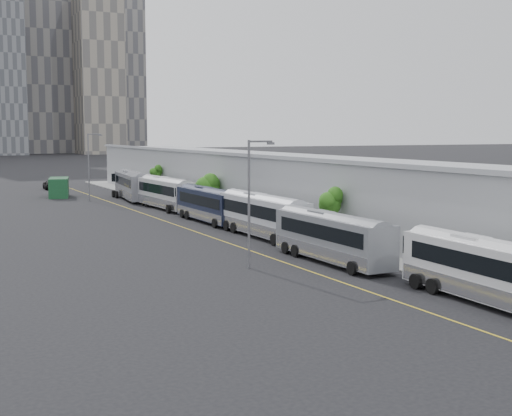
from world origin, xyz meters
TOP-DOWN VIEW (x-y plane):
  - sidewalk at (9.00, 55.00)m, footprint 10.00×170.00m
  - lane_line at (-1.50, 55.00)m, footprint 0.12×160.00m
  - depot at (12.99, 55.00)m, footprint 12.45×160.40m
  - bus_2 at (2.75, 34.61)m, footprint 2.96×12.66m
  - bus_3 at (1.60, 49.13)m, footprint 2.83×12.65m
  - bus_4 at (2.75, 62.73)m, footprint 2.98×13.44m
  - bus_5 at (2.43, 74.77)m, footprint 2.82×12.61m
  - bus_6 at (2.53, 89.15)m, footprint 3.33×13.53m
  - bus_7 at (2.16, 102.08)m, footprint 4.18×13.97m
  - tree_2 at (5.85, 56.27)m, footprint 1.90×1.90m
  - tree_3 at (5.40, 82.52)m, footprint 2.81×2.81m
  - tree_4 at (6.06, 103.61)m, footprint 1.49×1.49m
  - street_lamp_near at (-4.60, 49.88)m, footprint 2.04×0.22m
  - street_lamp_far at (-3.57, 102.88)m, footprint 2.04×0.22m
  - shipping_container at (-6.28, 111.20)m, footprint 4.02×6.80m
  - suv at (-4.72, 125.91)m, footprint 2.65×5.25m

SIDE VIEW (x-z plane):
  - lane_line at x=-1.50m, z-range 0.00..0.02m
  - sidewalk at x=9.00m, z-range 0.00..0.12m
  - suv at x=-4.72m, z-range 0.00..1.42m
  - shipping_container at x=-6.28m, z-range 0.00..2.81m
  - bus_2 at x=2.75m, z-range -0.29..3.39m
  - bus_5 at x=2.43m, z-range -0.29..3.40m
  - bus_3 at x=1.60m, z-range -0.29..3.40m
  - bus_6 at x=2.53m, z-range -0.31..3.62m
  - bus_4 at x=2.75m, z-range -0.31..3.62m
  - bus_7 at x=2.16m, z-range -0.31..3.71m
  - tree_3 at x=5.40m, z-range 0.94..5.63m
  - depot at x=12.99m, z-range -0.09..7.11m
  - tree_4 at x=6.06m, z-range 1.39..5.79m
  - tree_2 at x=5.85m, z-range 1.36..6.03m
  - street_lamp_near at x=-4.60m, z-range 0.69..9.71m
  - street_lamp_far at x=-3.57m, z-range 0.69..10.00m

